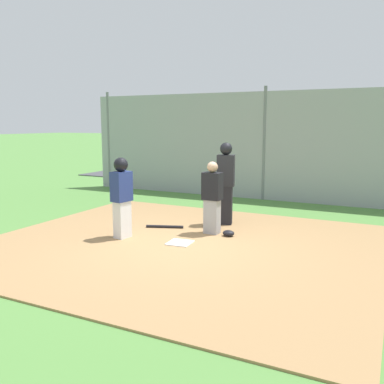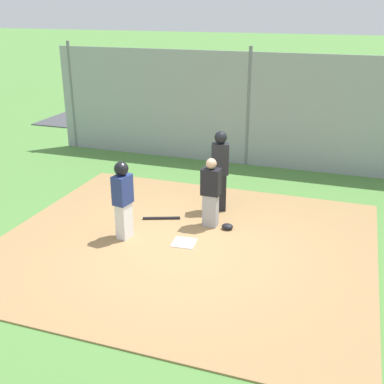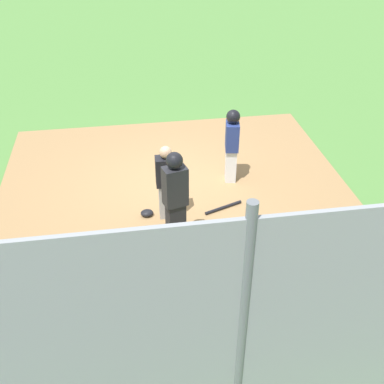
# 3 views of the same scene
# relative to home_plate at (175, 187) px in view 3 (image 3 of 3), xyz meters

# --- Properties ---
(ground_plane) EXTENTS (140.00, 140.00, 0.00)m
(ground_plane) POSITION_rel_home_plate_xyz_m (0.00, 0.00, -0.04)
(ground_plane) COLOR #51843D
(dirt_infield) EXTENTS (7.20, 6.40, 0.03)m
(dirt_infield) POSITION_rel_home_plate_xyz_m (0.00, 0.00, -0.03)
(dirt_infield) COLOR #9E774C
(dirt_infield) RESTS_ON ground_plane
(home_plate) EXTENTS (0.48, 0.48, 0.02)m
(home_plate) POSITION_rel_home_plate_xyz_m (0.00, 0.00, 0.00)
(home_plate) COLOR white
(home_plate) RESTS_ON dirt_infield
(catcher) EXTENTS (0.39, 0.27, 1.49)m
(catcher) POSITION_rel_home_plate_xyz_m (-0.25, -0.95, 0.75)
(catcher) COLOR #9E9EA3
(catcher) RESTS_ON dirt_infield
(umpire) EXTENTS (0.43, 0.35, 1.83)m
(umpire) POSITION_rel_home_plate_xyz_m (-0.19, -1.81, 0.96)
(umpire) COLOR black
(umpire) RESTS_ON dirt_infield
(runner) EXTENTS (0.32, 0.42, 1.60)m
(runner) POSITION_rel_home_plate_xyz_m (1.21, 0.14, 0.89)
(runner) COLOR silver
(runner) RESTS_ON dirt_infield
(baseball_bat) EXTENTS (0.78, 0.34, 0.06)m
(baseball_bat) POSITION_rel_home_plate_xyz_m (0.85, -0.89, 0.02)
(baseball_bat) COLOR black
(baseball_bat) RESTS_ON dirt_infield
(catcher_mask) EXTENTS (0.24, 0.20, 0.12)m
(catcher_mask) POSITION_rel_home_plate_xyz_m (-0.64, -0.88, 0.05)
(catcher_mask) COLOR black
(catcher_mask) RESTS_ON dirt_infield
(backstop_fence) EXTENTS (12.00, 0.10, 3.35)m
(backstop_fence) POSITION_rel_home_plate_xyz_m (0.00, -5.35, 1.56)
(backstop_fence) COLOR #93999E
(backstop_fence) RESTS_ON ground_plane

